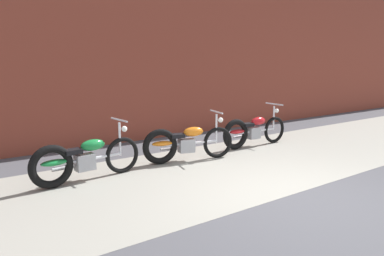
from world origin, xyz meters
The scene contains 6 objects.
ground_plane centered at (0.00, 0.00, 0.00)m, with size 80.00×80.00×0.00m, color #47474C.
sidewalk_slab centered at (0.00, 1.75, 0.00)m, with size 36.00×3.50×0.01m, color gray.
brick_building_wall centered at (0.00, 5.20, 3.08)m, with size 36.00×0.50×6.16m, color brown.
motorcycle_green centered at (-2.43, 2.50, 0.40)m, with size 2.01×0.58×1.03m.
motorcycle_orange centered at (-0.28, 2.56, 0.40)m, with size 1.98×0.72×1.03m.
motorcycle_red centered at (1.83, 2.73, 0.40)m, with size 2.01×0.58×1.03m.
Camera 1 is at (-4.20, -3.40, 2.02)m, focal length 33.06 mm.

